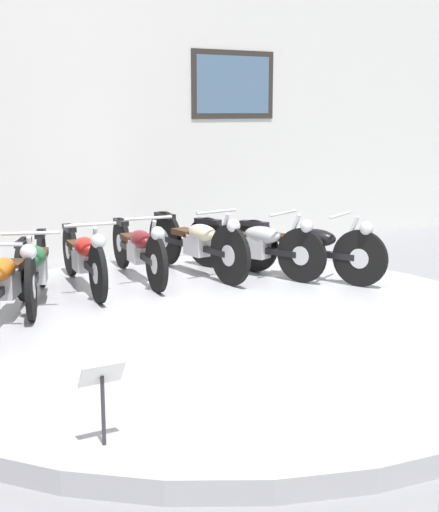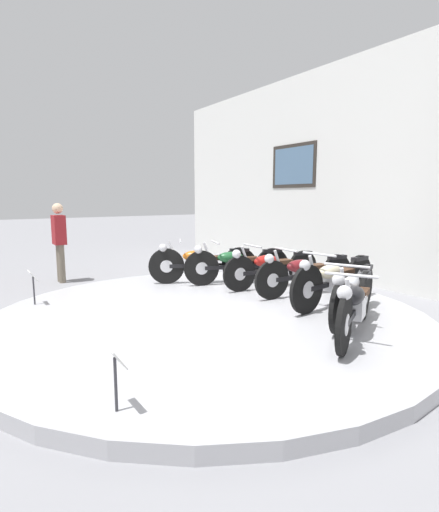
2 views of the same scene
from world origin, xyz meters
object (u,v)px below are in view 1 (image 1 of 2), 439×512
motorcycle_green (36,266)px  motorcycle_maroon (139,248)px  motorcycle_orange (5,279)px  motorcycle_black (308,247)px  motorcycle_silver (256,243)px  info_placard_front_left (102,385)px  motorcycle_cream (197,242)px  motorcycle_red (84,255)px

motorcycle_green → motorcycle_maroon: (1.29, 0.44, -0.01)m
motorcycle_orange → motorcycle_black: 3.42m
motorcycle_orange → motorcycle_maroon: (1.70, 0.92, -0.02)m
motorcycle_orange → motorcycle_silver: bearing=9.2°
motorcycle_green → motorcycle_silver: size_ratio=1.04×
motorcycle_maroon → motorcycle_black: motorcycle_black is taller
motorcycle_orange → motorcycle_silver: size_ratio=0.99×
motorcycle_orange → info_placard_front_left: bearing=-91.7°
motorcycle_cream → motorcycle_black: (1.01, -0.81, -0.02)m
motorcycle_cream → motorcycle_red: bearing=-179.8°
motorcycle_orange → motorcycle_red: (1.01, 0.81, -0.02)m
motorcycle_maroon → motorcycle_cream: bearing=-8.9°
motorcycle_red → motorcycle_maroon: motorcycle_maroon is taller
motorcycle_orange → info_placard_front_left: size_ratio=3.53×
motorcycle_red → motorcycle_cream: motorcycle_cream is taller
motorcycle_cream → info_placard_front_left: bearing=-124.3°
motorcycle_red → motorcycle_maroon: (0.69, 0.11, 0.00)m
motorcycle_silver → motorcycle_black: size_ratio=1.03×
motorcycle_green → info_placard_front_left: 3.36m
motorcycle_red → info_placard_front_left: (-1.10, -3.65, -0.01)m
motorcycle_red → motorcycle_silver: motorcycle_silver is taller
motorcycle_silver → motorcycle_cream: bearing=151.7°
info_placard_front_left → motorcycle_orange: bearing=88.3°
motorcycle_green → motorcycle_orange: bearing=-130.2°
motorcycle_red → motorcycle_cream: size_ratio=0.97×
motorcycle_orange → motorcycle_red: size_ratio=0.92×
motorcycle_orange → info_placard_front_left: motorcycle_orange is taller
motorcycle_black → motorcycle_green: bearing=170.8°
motorcycle_silver → motorcycle_black: (0.41, -0.49, 0.01)m
motorcycle_maroon → motorcycle_silver: motorcycle_silver is taller
motorcycle_green → motorcycle_silver: (2.60, 0.00, -0.01)m
motorcycle_cream → motorcycle_green: bearing=-170.7°
motorcycle_maroon → motorcycle_black: (1.71, -0.92, 0.01)m
motorcycle_green → motorcycle_black: motorcycle_green is taller
motorcycle_silver → motorcycle_orange: bearing=-170.8°
motorcycle_cream → motorcycle_maroon: bearing=171.1°
motorcycle_red → motorcycle_silver: (2.00, -0.32, 0.00)m
motorcycle_maroon → motorcycle_cream: size_ratio=0.97×
motorcycle_orange → motorcycle_silver: 3.05m
motorcycle_red → motorcycle_maroon: bearing=9.4°
motorcycle_black → motorcycle_orange: bearing=180.0°
motorcycle_black → info_placard_front_left: (-3.50, -2.84, -0.02)m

